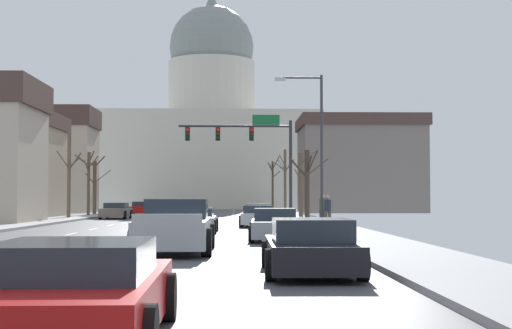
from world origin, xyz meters
name	(u,v)px	position (x,y,z in m)	size (l,w,h in m)	color
ground	(158,230)	(0.00, 0.00, 0.02)	(20.00, 180.00, 0.20)	#49494E
signal_gantry	(251,143)	(4.84, 15.06, 5.36)	(7.91, 0.41, 7.23)	#28282D
street_lamp_right	(315,136)	(7.87, 1.29, 4.77)	(2.47, 0.24, 7.77)	#333338
capitol_building	(211,137)	(0.00, 75.26, 10.59)	(31.22, 23.71, 32.98)	beige
sedan_near_00	(258,214)	(5.23, 11.26, 0.56)	(2.07, 4.71, 1.19)	#1E7247
sedan_near_01	(258,216)	(5.06, 5.00, 0.57)	(2.20, 4.55, 1.18)	silver
sedan_near_02	(196,221)	(1.99, -2.35, 0.55)	(1.98, 4.52, 1.14)	#9EA3A8
sedan_near_03	(275,225)	(5.28, -8.60, 0.57)	(2.04, 4.75, 1.22)	#9EA3A8
pickup_truck_near_04	(175,228)	(2.03, -14.34, 0.72)	(2.29, 5.65, 1.58)	#ADB2B7
sedan_near_05	(311,248)	(5.44, -20.83, 0.56)	(2.05, 4.56, 1.19)	black
sedan_near_06	(74,294)	(2.03, -28.23, 0.55)	(2.18, 4.66, 1.15)	#B71414
sedan_oncoming_00	(116,211)	(-5.26, 19.86, 0.57)	(2.07, 4.49, 1.21)	#6B6056
sedan_oncoming_01	(142,208)	(-5.07, 33.68, 0.56)	(2.12, 4.59, 1.20)	#B71414
sedan_oncoming_02	(185,207)	(-1.70, 43.73, 0.58)	(2.00, 4.41, 1.25)	silver
flank_building_00	(8,164)	(-15.32, 26.19, 4.36)	(8.47, 9.13, 8.64)	tan
flank_building_02	(41,160)	(-16.70, 41.84, 5.55)	(11.41, 7.02, 10.96)	#B2A38E
flank_building_03	(360,164)	(17.06, 43.09, 5.14)	(13.13, 10.35, 10.20)	slate
bare_tree_00	(307,183)	(8.05, 7.71, 2.47)	(2.52, 2.46, 4.31)	#423328
bare_tree_01	(95,185)	(-8.84, 30.24, 2.70)	(2.33, 1.62, 5.15)	brown
bare_tree_02	(285,179)	(8.60, 36.54, 3.42)	(2.15, 2.10, 6.17)	brown
bare_tree_03	(69,173)	(-8.54, 18.68, 3.43)	(1.55, 2.74, 6.27)	brown
bare_tree_04	(273,183)	(8.21, 53.83, 3.36)	(1.58, 1.09, 6.42)	#4C3D2D
bare_tree_05	(88,179)	(-8.53, 25.83, 3.15)	(2.32, 2.07, 5.34)	brown
bare_tree_06	(301,183)	(8.90, 21.91, 2.76)	(1.66, 1.51, 5.37)	brown
pedestrian_00	(328,209)	(8.47, 1.05, 1.02)	(0.35, 0.34, 1.59)	#4C4238
pedestrian_01	(323,208)	(8.51, 3.71, 1.06)	(0.35, 0.34, 1.65)	#33333D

